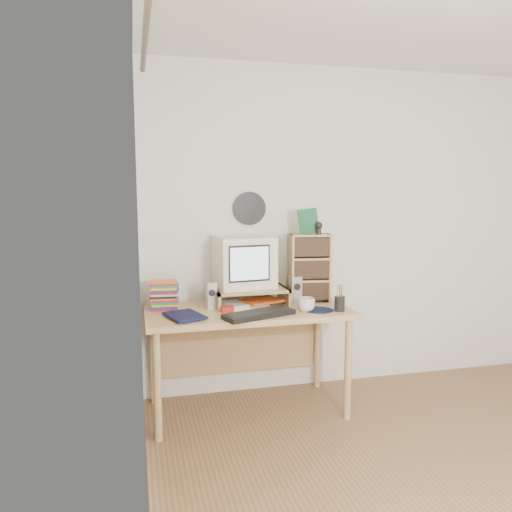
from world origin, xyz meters
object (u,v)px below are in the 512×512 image
crt_monitor (245,262)px  dvd_stack (165,291)px  desk (245,325)px  diary (170,316)px  mug (306,305)px  keyboard (259,314)px  cd_rack (310,268)px

crt_monitor → dvd_stack: (-0.58, -0.04, -0.17)m
desk → diary: 0.62m
crt_monitor → desk: bearing=-108.9°
crt_monitor → mug: (0.35, -0.33, -0.26)m
diary → desk: bearing=6.2°
desk → mug: 0.48m
dvd_stack → diary: (0.01, -0.30, -0.10)m
crt_monitor → mug: size_ratio=3.24×
desk → keyboard: bearing=-85.5°
crt_monitor → diary: (-0.57, -0.34, -0.28)m
keyboard → desk: bearing=75.3°
dvd_stack → cd_rack: (1.05, -0.01, 0.12)m
keyboard → diary: diary is taller
desk → dvd_stack: dvd_stack is taller
dvd_stack → diary: size_ratio=1.03×
dvd_stack → diary: 0.32m
mug → diary: bearing=-179.7°
diary → crt_monitor: bearing=12.4°
dvd_stack → mug: dvd_stack is taller
keyboard → dvd_stack: 0.69m
keyboard → mug: 0.35m
crt_monitor → dvd_stack: 0.60m
keyboard → cd_rack: bearing=17.3°
dvd_stack → mug: bearing=-11.7°
crt_monitor → mug: bearing=-50.3°
cd_rack → diary: (-1.04, -0.29, -0.22)m
dvd_stack → diary: dvd_stack is taller
keyboard → mug: (0.35, 0.06, 0.03)m
desk → crt_monitor: 0.45m
mug → desk: bearing=146.2°
desk → cd_rack: cd_rack is taller
keyboard → cd_rack: 0.63m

